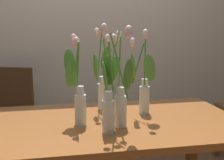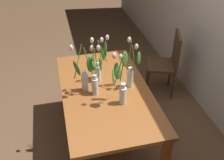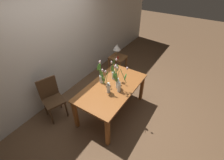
# 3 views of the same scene
# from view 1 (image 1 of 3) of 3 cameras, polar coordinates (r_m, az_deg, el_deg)

# --- Properties ---
(room_wall_rear) EXTENTS (9.00, 0.10, 2.70)m
(room_wall_rear) POSITION_cam_1_polar(r_m,az_deg,el_deg) (3.19, -5.35, 11.02)
(room_wall_rear) COLOR beige
(room_wall_rear) RESTS_ON ground
(dining_table) EXTENTS (1.60, 0.90, 0.74)m
(dining_table) POSITION_cam_1_polar(r_m,az_deg,el_deg) (1.87, -0.45, -10.40)
(dining_table) COLOR brown
(dining_table) RESTS_ON ground
(tulip_vase_0) EXTENTS (0.13, 0.16, 0.52)m
(tulip_vase_0) POSITION_cam_1_polar(r_m,az_deg,el_deg) (1.75, -6.53, -2.56)
(tulip_vase_0) COLOR silver
(tulip_vase_0) RESTS_ON dining_table
(tulip_vase_1) EXTENTS (0.16, 0.15, 0.55)m
(tulip_vase_1) POSITION_cam_1_polar(r_m,az_deg,el_deg) (1.94, 5.92, -1.32)
(tulip_vase_1) COLOR silver
(tulip_vase_1) RESTS_ON dining_table
(tulip_vase_2) EXTENTS (0.16, 0.26, 0.57)m
(tulip_vase_2) POSITION_cam_1_polar(r_m,az_deg,el_deg) (1.59, -0.06, -3.65)
(tulip_vase_2) COLOR silver
(tulip_vase_2) RESTS_ON dining_table
(tulip_vase_3) EXTENTS (0.15, 0.15, 0.58)m
(tulip_vase_3) POSITION_cam_1_polar(r_m,az_deg,el_deg) (1.69, 0.97, -2.92)
(tulip_vase_3) COLOR silver
(tulip_vase_3) RESTS_ON dining_table
(tulip_vase_4) EXTENTS (0.16, 0.20, 0.55)m
(tulip_vase_4) POSITION_cam_1_polar(r_m,az_deg,el_deg) (2.05, -1.80, -0.53)
(tulip_vase_4) COLOR silver
(tulip_vase_4) RESTS_ON dining_table
(dining_chair) EXTENTS (0.51, 0.51, 0.93)m
(dining_chair) POSITION_cam_1_polar(r_m,az_deg,el_deg) (2.90, -19.05, -5.95)
(dining_chair) COLOR #4C331E
(dining_chair) RESTS_ON ground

